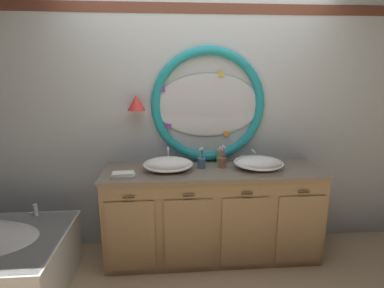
# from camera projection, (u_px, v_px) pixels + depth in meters

# --- Properties ---
(ground_plane) EXTENTS (14.00, 14.00, 0.00)m
(ground_plane) POSITION_uv_depth(u_px,v_px,m) (205.00, 271.00, 2.77)
(ground_plane) COLOR tan
(back_wall_assembly) EXTENTS (6.40, 0.26, 2.60)m
(back_wall_assembly) POSITION_uv_depth(u_px,v_px,m) (200.00, 118.00, 3.03)
(back_wall_assembly) COLOR silver
(back_wall_assembly) RESTS_ON ground_plane
(vanity_counter) EXTENTS (2.03, 0.60, 0.88)m
(vanity_counter) POSITION_uv_depth(u_px,v_px,m) (213.00, 213.00, 2.93)
(vanity_counter) COLOR tan
(vanity_counter) RESTS_ON ground_plane
(sink_basin_left) EXTENTS (0.45, 0.45, 0.13)m
(sink_basin_left) POSITION_uv_depth(u_px,v_px,m) (168.00, 164.00, 2.76)
(sink_basin_left) COLOR white
(sink_basin_left) RESTS_ON vanity_counter
(sink_basin_right) EXTENTS (0.46, 0.46, 0.12)m
(sink_basin_right) POSITION_uv_depth(u_px,v_px,m) (259.00, 163.00, 2.82)
(sink_basin_right) COLOR white
(sink_basin_right) RESTS_ON vanity_counter
(faucet_set_left) EXTENTS (0.22, 0.13, 0.18)m
(faucet_set_left) POSITION_uv_depth(u_px,v_px,m) (168.00, 157.00, 2.97)
(faucet_set_left) COLOR silver
(faucet_set_left) RESTS_ON vanity_counter
(faucet_set_right) EXTENTS (0.24, 0.14, 0.14)m
(faucet_set_right) POSITION_uv_depth(u_px,v_px,m) (252.00, 157.00, 3.04)
(faucet_set_right) COLOR silver
(faucet_set_right) RESTS_ON vanity_counter
(toothbrush_holder_left) EXTENTS (0.08, 0.08, 0.20)m
(toothbrush_holder_left) POSITION_uv_depth(u_px,v_px,m) (201.00, 162.00, 2.86)
(toothbrush_holder_left) COLOR slate
(toothbrush_holder_left) RESTS_ON vanity_counter
(toothbrush_holder_right) EXTENTS (0.08, 0.08, 0.22)m
(toothbrush_holder_right) POSITION_uv_depth(u_px,v_px,m) (222.00, 161.00, 2.88)
(toothbrush_holder_right) COLOR #996647
(toothbrush_holder_right) RESTS_ON vanity_counter
(soap_dispenser) EXTENTS (0.06, 0.07, 0.16)m
(soap_dispenser) POSITION_uv_depth(u_px,v_px,m) (219.00, 156.00, 3.01)
(soap_dispenser) COLOR #6BAD66
(soap_dispenser) RESTS_ON vanity_counter
(folded_hand_towel) EXTENTS (0.20, 0.11, 0.04)m
(folded_hand_towel) POSITION_uv_depth(u_px,v_px,m) (123.00, 175.00, 2.63)
(folded_hand_towel) COLOR white
(folded_hand_towel) RESTS_ON vanity_counter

